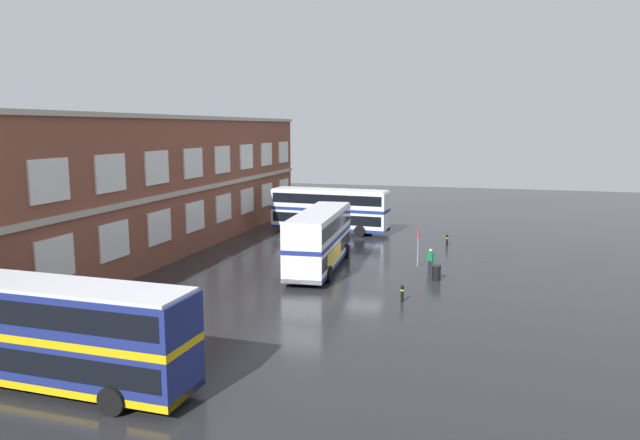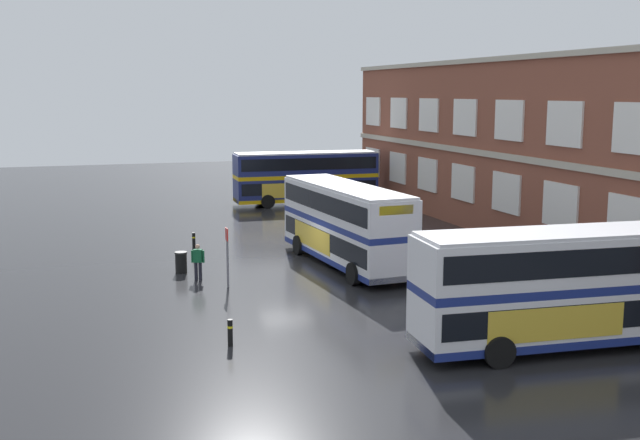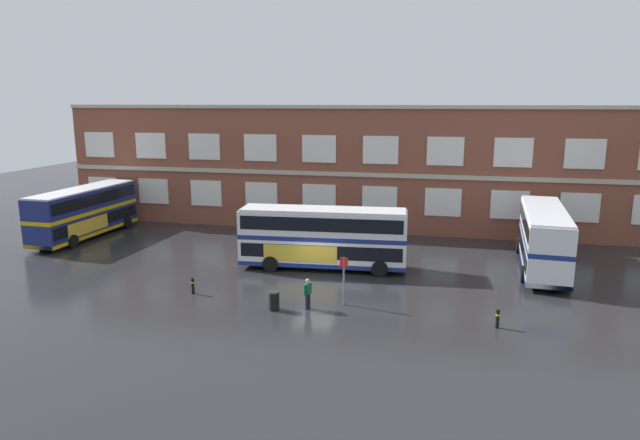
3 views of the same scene
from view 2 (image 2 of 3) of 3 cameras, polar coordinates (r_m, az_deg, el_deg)
name	(u,v)px [view 2 (image 2 of 3)]	position (r m, az deg, el deg)	size (l,w,h in m)	color
ground_plane	(325,267)	(38.53, 0.36, -3.51)	(120.00, 120.00, 0.00)	#232326
brick_terminal_building	(597,155)	(45.53, 19.79, 4.56)	(51.87, 8.19, 10.68)	brown
double_decker_near	(306,177)	(59.60, -1.05, 3.21)	(3.12, 11.07, 4.07)	navy
double_decker_middle	(345,223)	(38.56, 1.87, -0.24)	(11.15, 3.45, 4.07)	silver
double_decker_far	(573,286)	(27.57, 18.20, -4.67)	(3.43, 11.15, 4.07)	silver
waiting_passenger	(198,260)	(36.17, -9.02, -2.97)	(0.38, 0.62, 1.70)	black
bus_stand_flag	(227,252)	(34.49, -6.87, -2.34)	(0.44, 0.10, 2.70)	slate
station_litter_bin	(181,262)	(37.85, -10.24, -3.09)	(0.60, 0.60, 1.03)	black
safety_bollard_west	(230,332)	(26.91, -6.66, -8.26)	(0.19, 0.19, 0.95)	black
safety_bollard_east	(194,241)	(43.27, -9.32, -1.52)	(0.19, 0.19, 0.95)	black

